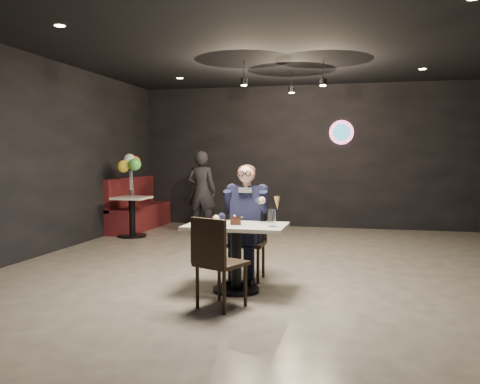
% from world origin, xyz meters
% --- Properties ---
extents(floor, '(9.00, 9.00, 0.00)m').
position_xyz_m(floor, '(0.00, 0.00, 0.00)').
color(floor, gray).
rests_on(floor, ground).
extents(wall_sign, '(0.50, 0.06, 0.50)m').
position_xyz_m(wall_sign, '(0.80, 4.47, 2.00)').
color(wall_sign, pink).
rests_on(wall_sign, floor).
extents(pendant_lights, '(1.40, 1.20, 0.36)m').
position_xyz_m(pendant_lights, '(0.00, 2.00, 2.88)').
color(pendant_lights, black).
rests_on(pendant_lights, floor).
extents(main_table, '(1.10, 0.70, 0.75)m').
position_xyz_m(main_table, '(-0.14, -0.89, 0.38)').
color(main_table, white).
rests_on(main_table, floor).
extents(chair_far, '(0.42, 0.46, 0.92)m').
position_xyz_m(chair_far, '(-0.14, -0.34, 0.46)').
color(chair_far, black).
rests_on(chair_far, floor).
extents(chair_near, '(0.57, 0.59, 0.92)m').
position_xyz_m(chair_near, '(-0.14, -1.51, 0.46)').
color(chair_near, black).
rests_on(chair_near, floor).
extents(seated_man, '(0.60, 0.80, 1.44)m').
position_xyz_m(seated_man, '(-0.14, -0.34, 0.72)').
color(seated_man, black).
rests_on(seated_man, floor).
extents(dessert_plate, '(0.21, 0.21, 0.01)m').
position_xyz_m(dessert_plate, '(-0.12, -1.00, 0.76)').
color(dessert_plate, white).
rests_on(dessert_plate, main_table).
extents(cake_slice, '(0.13, 0.12, 0.08)m').
position_xyz_m(cake_slice, '(-0.13, -1.00, 0.80)').
color(cake_slice, black).
rests_on(cake_slice, dessert_plate).
extents(mint_leaf, '(0.07, 0.04, 0.01)m').
position_xyz_m(mint_leaf, '(-0.07, -0.99, 0.84)').
color(mint_leaf, '#2C8631').
rests_on(mint_leaf, cake_slice).
extents(sundae_glass, '(0.08, 0.08, 0.19)m').
position_xyz_m(sundae_glass, '(0.27, -0.97, 0.84)').
color(sundae_glass, silver).
rests_on(sundae_glass, main_table).
extents(wafer_cone, '(0.09, 0.09, 0.14)m').
position_xyz_m(wafer_cone, '(0.33, -0.97, 1.00)').
color(wafer_cone, tan).
rests_on(wafer_cone, sundae_glass).
extents(booth_bench, '(0.53, 2.13, 1.07)m').
position_xyz_m(booth_bench, '(-3.25, 3.40, 0.53)').
color(booth_bench, '#420F0E').
rests_on(booth_bench, floor).
extents(side_table, '(0.61, 0.61, 0.76)m').
position_xyz_m(side_table, '(-2.95, 2.40, 0.38)').
color(side_table, white).
rests_on(side_table, floor).
extents(balloon_vase, '(0.09, 0.09, 0.14)m').
position_xyz_m(balloon_vase, '(-2.95, 2.40, 0.82)').
color(balloon_vase, silver).
rests_on(balloon_vase, side_table).
extents(balloon_bunch, '(0.42, 0.42, 0.69)m').
position_xyz_m(balloon_bunch, '(-2.95, 2.40, 1.24)').
color(balloon_bunch, yellow).
rests_on(balloon_bunch, balloon_vase).
extents(passerby, '(0.60, 0.40, 1.61)m').
position_xyz_m(passerby, '(-1.89, 3.36, 0.81)').
color(passerby, black).
rests_on(passerby, floor).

